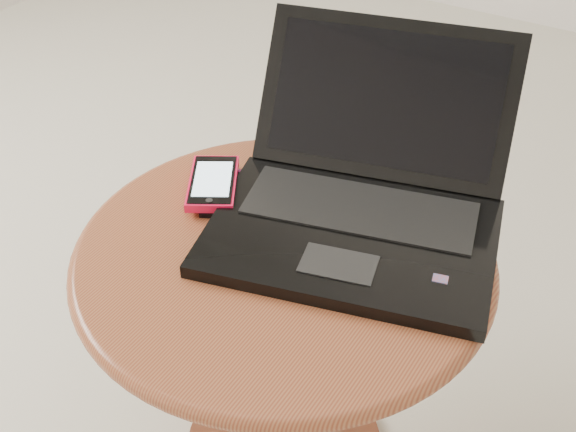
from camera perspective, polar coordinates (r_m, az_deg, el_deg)
The scene contains 4 objects.
table at distance 1.07m, azimuth -0.34°, elevation -6.44°, with size 0.58×0.58×0.46m.
laptop at distance 1.04m, azimuth 5.65°, elevation 1.64°, with size 0.47×0.48×0.22m.
phone_black at distance 1.10m, azimuth -4.84°, elevation 1.79°, with size 0.10×0.13×0.01m.
phone_pink at distance 1.10m, azimuth -5.76°, elevation 2.54°, with size 0.12×0.14×0.02m.
Camera 1 is at (0.34, -0.66, 1.11)m, focal length 46.49 mm.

